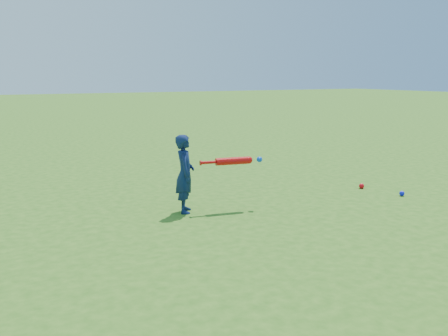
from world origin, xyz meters
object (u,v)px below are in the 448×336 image
object	(u,v)px
ground_ball_red	(362,186)
bat_swing	(235,161)
ground_ball_blue	(402,193)
child	(185,174)

from	to	relation	value
ground_ball_red	bat_swing	size ratio (longest dim) A/B	0.10
ground_ball_red	ground_ball_blue	world-z (taller)	ground_ball_red
ground_ball_blue	bat_swing	distance (m)	2.48
child	bat_swing	bearing A→B (deg)	-80.31
ground_ball_red	ground_ball_blue	bearing A→B (deg)	-74.76
ground_ball_blue	bat_swing	size ratio (longest dim) A/B	0.09
ground_ball_red	bat_swing	xyz separation A→B (m)	(-2.19, -0.09, 0.57)
bat_swing	ground_ball_blue	bearing A→B (deg)	-2.95
child	ground_ball_blue	size ratio (longest dim) A/B	13.40
bat_swing	child	bearing A→B (deg)	175.36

